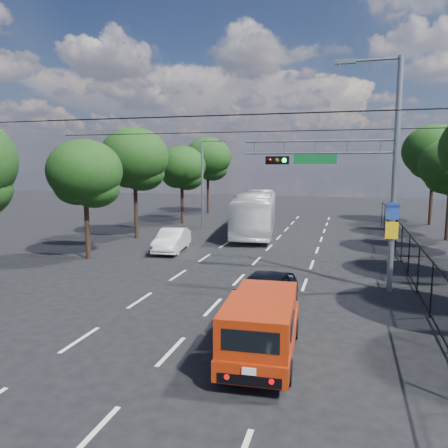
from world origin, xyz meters
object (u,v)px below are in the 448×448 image
(signal_mast, at_px, (364,165))
(white_van, at_px, (172,240))
(white_bus, at_px, (255,213))
(red_pickup, at_px, (262,324))
(navy_hatchback, at_px, (263,296))

(signal_mast, bearing_deg, white_van, 153.95)
(signal_mast, bearing_deg, white_bus, 118.87)
(signal_mast, height_order, white_bus, signal_mast)
(red_pickup, relative_size, white_van, 1.19)
(white_bus, height_order, white_van, white_bus)
(red_pickup, bearing_deg, signal_mast, 70.51)
(red_pickup, xyz_separation_m, white_bus, (-4.57, 20.89, 0.63))
(red_pickup, height_order, white_van, red_pickup)
(white_van, bearing_deg, white_bus, 58.90)
(signal_mast, relative_size, white_van, 2.29)
(white_van, bearing_deg, red_pickup, -65.38)
(red_pickup, relative_size, navy_hatchback, 1.08)
(signal_mast, bearing_deg, red_pickup, -109.49)
(navy_hatchback, relative_size, white_bus, 0.40)
(white_bus, bearing_deg, signal_mast, -68.93)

